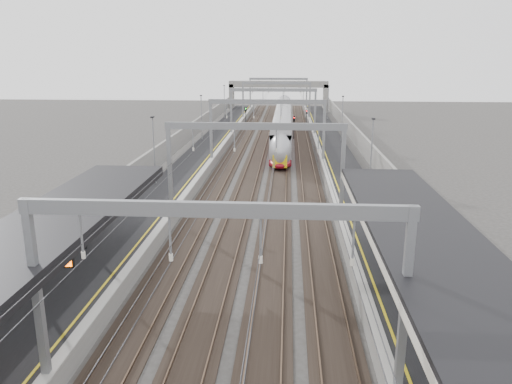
# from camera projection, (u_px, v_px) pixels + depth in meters

# --- Properties ---
(platform_left) EXTENTS (4.00, 120.00, 1.00)m
(platform_left) POSITION_uv_depth(u_px,v_px,m) (201.00, 157.00, 59.81)
(platform_left) COLOR black
(platform_left) RESTS_ON ground
(platform_right) EXTENTS (4.00, 120.00, 1.00)m
(platform_right) POSITION_uv_depth(u_px,v_px,m) (336.00, 159.00, 58.81)
(platform_right) COLOR black
(platform_right) RESTS_ON ground
(tracks) EXTENTS (11.40, 140.00, 0.20)m
(tracks) POSITION_uv_depth(u_px,v_px,m) (268.00, 161.00, 59.43)
(tracks) COLOR black
(tracks) RESTS_ON ground
(overhead_line) EXTENTS (13.00, 140.00, 6.60)m
(overhead_line) POSITION_uv_depth(u_px,v_px,m) (270.00, 105.00, 64.20)
(overhead_line) COLOR gray
(overhead_line) RESTS_ON platform_left
(canopy_left) EXTENTS (4.40, 30.00, 4.24)m
(canopy_left) POSITION_uv_depth(u_px,v_px,m) (1.00, 257.00, 18.16)
(canopy_left) COLOR black
(canopy_left) RESTS_ON platform_left
(canopy_right) EXTENTS (4.40, 30.00, 4.24)m
(canopy_right) POSITION_uv_depth(u_px,v_px,m) (451.00, 268.00, 17.15)
(canopy_right) COLOR black
(canopy_right) RESTS_ON platform_right
(overbridge) EXTENTS (22.00, 2.20, 6.90)m
(overbridge) POSITION_uv_depth(u_px,v_px,m) (278.00, 88.00, 111.01)
(overbridge) COLOR slate
(overbridge) RESTS_ON ground
(wall_left) EXTENTS (0.30, 120.00, 3.20)m
(wall_left) POSITION_uv_depth(u_px,v_px,m) (175.00, 147.00, 59.72)
(wall_left) COLOR slate
(wall_left) RESTS_ON ground
(wall_right) EXTENTS (0.30, 120.00, 3.20)m
(wall_right) POSITION_uv_depth(u_px,v_px,m) (364.00, 150.00, 58.32)
(wall_right) COLOR slate
(wall_right) RESTS_ON ground
(train) EXTENTS (2.50, 45.62, 3.97)m
(train) POSITION_uv_depth(u_px,v_px,m) (283.00, 128.00, 73.85)
(train) COLOR maroon
(train) RESTS_ON ground
(bench) EXTENTS (1.19, 1.95, 0.98)m
(bench) POSITION_uv_depth(u_px,v_px,m) (413.00, 271.00, 25.29)
(bench) COLOR black
(bench) RESTS_ON platform_right
(signal_green) EXTENTS (0.32, 0.32, 3.48)m
(signal_green) POSITION_uv_depth(u_px,v_px,m) (246.00, 113.00, 88.11)
(signal_green) COLOR black
(signal_green) RESTS_ON ground
(signal_red_near) EXTENTS (0.32, 0.32, 3.48)m
(signal_red_near) POSITION_uv_depth(u_px,v_px,m) (294.00, 123.00, 75.28)
(signal_red_near) COLOR black
(signal_red_near) RESTS_ON ground
(signal_red_far) EXTENTS (0.32, 0.32, 3.48)m
(signal_red_far) POSITION_uv_depth(u_px,v_px,m) (307.00, 116.00, 84.23)
(signal_red_far) COLOR black
(signal_red_far) RESTS_ON ground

